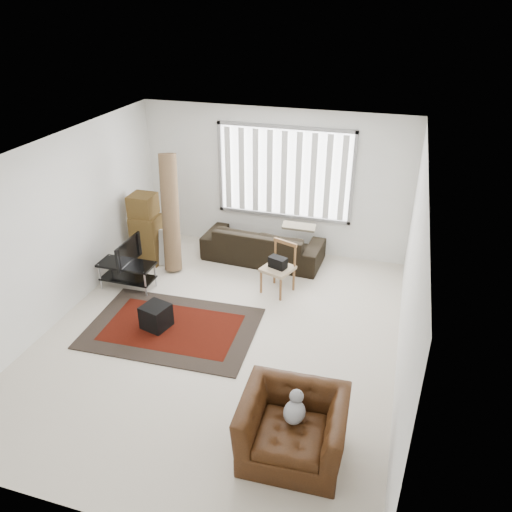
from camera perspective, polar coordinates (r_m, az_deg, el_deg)
The scene contains 11 objects.
room at distance 6.92m, azimuth -2.90°, elevation 5.03°, with size 6.00×6.02×2.71m.
persian_rug at distance 7.63m, azimuth -9.55°, elevation -8.09°, with size 2.53×1.74×0.02m.
tv_stand at distance 8.61m, azimuth -14.52°, elevation -1.57°, with size 0.93×0.42×0.47m.
tv at distance 8.45m, azimuth -14.79°, elevation 0.47°, with size 0.76×0.10×0.43m, color black.
subwoofer at distance 7.58m, azimuth -11.36°, elevation -6.77°, with size 0.36×0.36×0.36m, color black.
moving_boxes at distance 9.29m, azimuth -12.44°, elevation 2.79°, with size 0.53×0.49×1.30m.
white_flatpack at distance 9.30m, azimuth -11.67°, elevation 1.07°, with size 0.52×0.08×0.66m, color silver.
rolled_rug at distance 8.85m, azimuth -9.75°, elevation 4.85°, with size 0.31×0.31×2.05m, color brown.
sofa at distance 9.18m, azimuth 0.80°, elevation 1.93°, with size 2.19×0.95×0.84m, color black.
side_chair at distance 8.18m, azimuth 2.59°, elevation -1.14°, with size 0.59×0.59×0.86m.
armchair at distance 5.57m, azimuth 4.26°, elevation -18.59°, with size 1.15×1.01×0.82m.
Camera 1 is at (2.20, -5.49, 4.45)m, focal length 35.00 mm.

